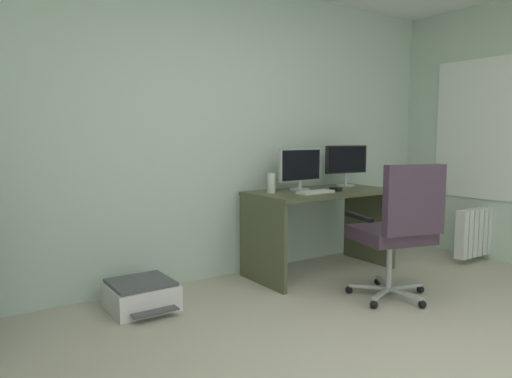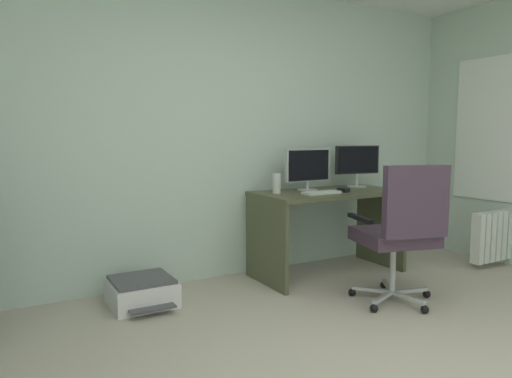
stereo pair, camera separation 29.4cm
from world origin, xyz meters
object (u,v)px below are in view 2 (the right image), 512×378
object	(u,v)px
computer_mouse	(343,190)
office_chair	(401,228)
printer	(142,292)
desktop_speaker	(277,183)
monitor_main	(308,167)
desk	(328,214)
monitor_secondary	(357,162)
radiator	(500,235)
keyboard	(322,193)

from	to	relation	value
computer_mouse	office_chair	xyz separation A→B (m)	(-0.12, -0.79, -0.19)
printer	desktop_speaker	bearing A→B (deg)	2.03
monitor_main	desktop_speaker	bearing A→B (deg)	-172.46
desk	monitor_secondary	world-z (taller)	monitor_secondary
radiator	keyboard	bearing A→B (deg)	165.51
desk	printer	size ratio (longest dim) A/B	2.52
desktop_speaker	radiator	world-z (taller)	desktop_speaker
monitor_main	keyboard	size ratio (longest dim) A/B	1.41
monitor_main	desktop_speaker	xyz separation A→B (m)	(-0.36, -0.05, -0.13)
monitor_main	computer_mouse	xyz separation A→B (m)	(0.20, -0.26, -0.19)
desk	computer_mouse	xyz separation A→B (m)	(0.06, -0.13, 0.23)
desktop_speaker	computer_mouse	bearing A→B (deg)	-20.46
desk	monitor_secondary	bearing A→B (deg)	16.29
computer_mouse	radiator	distance (m)	1.69
monitor_main	office_chair	world-z (taller)	monitor_main
monitor_secondary	printer	bearing A→B (deg)	-177.58
desk	radiator	size ratio (longest dim) A/B	1.78
desk	office_chair	size ratio (longest dim) A/B	1.27
computer_mouse	printer	bearing A→B (deg)	165.92
monitor_secondary	keyboard	distance (m)	0.71
monitor_secondary	radiator	distance (m)	1.55
keyboard	office_chair	bearing A→B (deg)	-83.30
monitor_main	monitor_secondary	distance (m)	0.58
keyboard	monitor_secondary	bearing A→B (deg)	20.33
printer	computer_mouse	bearing A→B (deg)	-5.40
monitor_secondary	computer_mouse	bearing A→B (deg)	-146.15
monitor_secondary	office_chair	xyz separation A→B (m)	(-0.50, -1.04, -0.41)
keyboard	desktop_speaker	distance (m)	0.39
computer_mouse	desktop_speaker	xyz separation A→B (m)	(-0.56, 0.21, 0.07)
office_chair	radiator	xyz separation A→B (m)	(1.67, 0.32, -0.29)
desk	printer	xyz separation A→B (m)	(-1.69, 0.04, -0.45)
desktop_speaker	printer	xyz separation A→B (m)	(-1.20, -0.04, -0.74)
printer	office_chair	bearing A→B (deg)	-30.20
monitor_main	keyboard	distance (m)	0.33
desktop_speaker	keyboard	bearing A→B (deg)	-34.16
computer_mouse	radiator	size ratio (longest dim) A/B	0.13
monitor_main	radiator	size ratio (longest dim) A/B	0.64
desk	computer_mouse	size ratio (longest dim) A/B	13.24
desk	monitor_main	size ratio (longest dim) A/B	2.77
desk	office_chair	bearing A→B (deg)	-93.16
monitor_secondary	monitor_main	bearing A→B (deg)	-179.99
desktop_speaker	printer	bearing A→B (deg)	-177.97
keyboard	desktop_speaker	xyz separation A→B (m)	(-0.32, 0.21, 0.07)
keyboard	monitor_main	bearing A→B (deg)	78.14
desk	computer_mouse	bearing A→B (deg)	-62.78
radiator	monitor_main	bearing A→B (deg)	157.50
monitor_secondary	printer	xyz separation A→B (m)	(-2.14, -0.09, -0.90)
desk	office_chair	xyz separation A→B (m)	(-0.05, -0.91, 0.04)
keyboard	desktop_speaker	size ratio (longest dim) A/B	2.00
monitor_main	printer	xyz separation A→B (m)	(-1.56, -0.09, -0.87)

